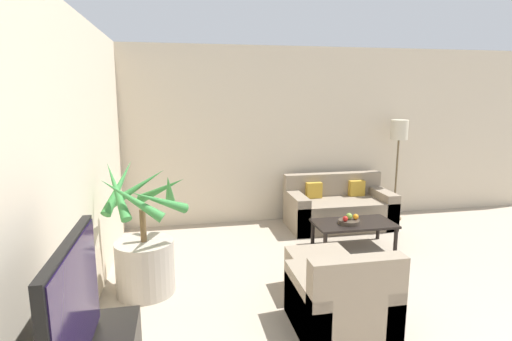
% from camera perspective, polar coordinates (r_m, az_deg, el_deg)
% --- Properties ---
extents(wall_back, '(8.24, 0.06, 2.70)m').
position_cam_1_polar(wall_back, '(6.55, 11.39, 5.07)').
color(wall_back, beige).
rests_on(wall_back, ground_plane).
extents(wall_left, '(0.06, 7.77, 2.70)m').
position_cam_1_polar(wall_left, '(3.10, -26.84, -2.30)').
color(wall_left, beige).
rests_on(wall_left, ground_plane).
extents(television, '(0.18, 0.89, 0.68)m').
position_cam_1_polar(television, '(2.27, -24.58, -17.40)').
color(television, black).
rests_on(television, tv_console).
extents(potted_palm, '(0.85, 0.93, 1.36)m').
position_cam_1_polar(potted_palm, '(4.24, -15.60, -11.18)').
color(potted_palm, '#ADA393').
rests_on(potted_palm, ground_plane).
extents(sofa_loveseat, '(1.56, 0.78, 0.77)m').
position_cam_1_polar(sofa_loveseat, '(6.22, 11.69, -5.36)').
color(sofa_loveseat, gray).
rests_on(sofa_loveseat, ground_plane).
extents(floor_lamp, '(0.26, 0.26, 1.60)m').
position_cam_1_polar(floor_lamp, '(6.63, 19.73, 4.41)').
color(floor_lamp, brown).
rests_on(floor_lamp, ground_plane).
extents(coffee_table, '(1.04, 0.55, 0.34)m').
position_cam_1_polar(coffee_table, '(5.41, 13.78, -7.64)').
color(coffee_table, black).
rests_on(coffee_table, ground_plane).
extents(fruit_bowl, '(0.27, 0.27, 0.05)m').
position_cam_1_polar(fruit_bowl, '(5.32, 13.13, -7.16)').
color(fruit_bowl, '#42382D').
rests_on(fruit_bowl, coffee_table).
extents(apple_red, '(0.07, 0.07, 0.07)m').
position_cam_1_polar(apple_red, '(5.23, 12.64, -6.74)').
color(apple_red, red).
rests_on(apple_red, fruit_bowl).
extents(apple_green, '(0.08, 0.08, 0.08)m').
position_cam_1_polar(apple_green, '(5.33, 13.16, -6.38)').
color(apple_green, olive).
rests_on(apple_green, fruit_bowl).
extents(orange_fruit, '(0.07, 0.07, 0.07)m').
position_cam_1_polar(orange_fruit, '(5.35, 14.06, -6.42)').
color(orange_fruit, orange).
rests_on(orange_fruit, fruit_bowl).
extents(armchair, '(0.77, 0.78, 0.78)m').
position_cam_1_polar(armchair, '(3.62, 12.09, -18.02)').
color(armchair, gray).
rests_on(armchair, ground_plane).
extents(ottoman, '(0.60, 0.50, 0.40)m').
position_cam_1_polar(ottoman, '(4.27, 8.96, -14.07)').
color(ottoman, gray).
rests_on(ottoman, ground_plane).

